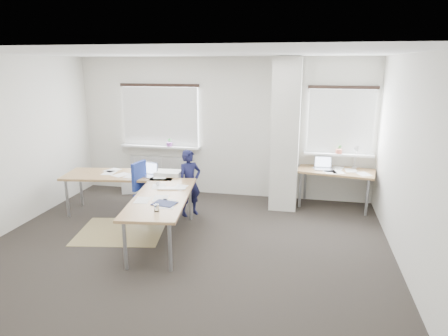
% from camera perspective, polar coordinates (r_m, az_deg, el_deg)
% --- Properties ---
extents(ground, '(6.00, 6.00, 0.00)m').
position_cam_1_polar(ground, '(6.21, -5.15, -10.78)').
color(ground, black).
rests_on(ground, ground).
extents(room_shell, '(6.04, 5.04, 2.82)m').
position_cam_1_polar(room_shell, '(6.06, -2.62, 5.99)').
color(room_shell, beige).
rests_on(room_shell, ground).
extents(floor_mat, '(1.53, 1.36, 0.01)m').
position_cam_1_polar(floor_mat, '(6.82, -14.49, -8.77)').
color(floor_mat, '#907E4E').
rests_on(floor_mat, ground).
extents(white_crate, '(0.55, 0.46, 0.28)m').
position_cam_1_polar(white_crate, '(8.74, -12.81, -2.46)').
color(white_crate, white).
rests_on(white_crate, ground).
extents(desk_main, '(2.75, 2.63, 0.96)m').
position_cam_1_polar(desk_main, '(6.76, -11.64, -2.55)').
color(desk_main, brown).
rests_on(desk_main, ground).
extents(desk_side, '(1.50, 0.93, 1.22)m').
position_cam_1_polar(desk_side, '(7.78, 15.69, -0.59)').
color(desk_side, brown).
rests_on(desk_side, ground).
extents(task_chair, '(0.56, 0.55, 1.02)m').
position_cam_1_polar(task_chair, '(7.13, -10.57, -5.04)').
color(task_chair, navy).
rests_on(task_chair, ground).
extents(person, '(0.51, 0.51, 1.20)m').
position_cam_1_polar(person, '(7.15, -4.92, -2.13)').
color(person, black).
rests_on(person, ground).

